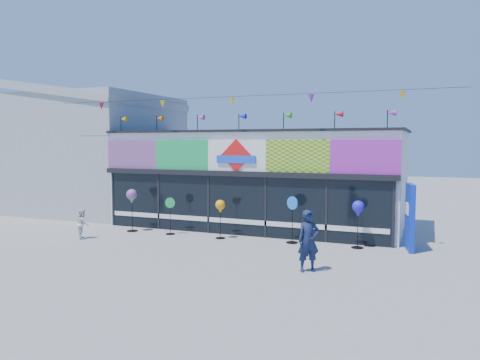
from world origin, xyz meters
The scene contains 11 objects.
ground centered at (0.00, 0.00, 0.00)m, with size 80.00×80.00×0.00m, color gray.
kite_shop centered at (0.00, 5.94, 2.05)m, with size 16.00×5.70×5.31m.
neighbour_building centered at (-10.00, 7.00, 3.20)m, with size 8.18×7.20×6.87m.
blue_sign centered at (6.33, 3.23, 1.12)m, with size 0.37×1.13×2.23m.
spinner_0 centered at (-4.23, 2.54, 1.38)m, with size 0.44×0.44×1.72m.
spinner_1 centered at (-2.47, 2.58, 0.77)m, with size 0.41×0.37×1.45m.
spinner_2 centered at (-0.31, 2.59, 1.17)m, with size 0.37×0.37×1.46m.
spinner_3 centered at (2.40, 2.84, 0.89)m, with size 0.45×0.43×1.68m.
spinner_4 centered at (4.69, 2.90, 1.31)m, with size 0.41×0.41×1.63m.
adult_man centered at (3.84, -0.59, 0.86)m, with size 0.63×0.41×1.72m, color #131D3E.
child centered at (-5.10, 0.65, 0.56)m, with size 0.54×0.31×1.12m, color silver.
Camera 1 is at (6.93, -13.16, 3.57)m, focal length 35.00 mm.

